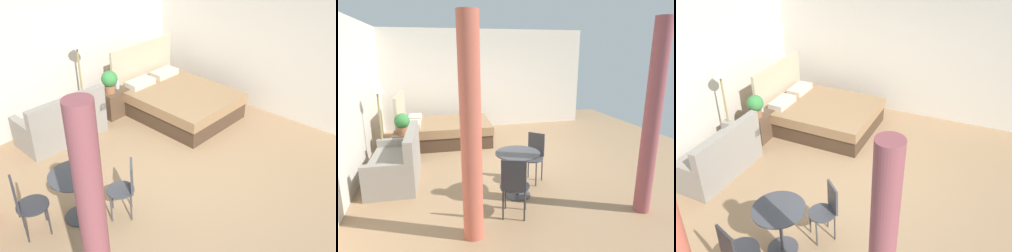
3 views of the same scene
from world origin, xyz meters
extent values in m
cube|color=#9E7A56|center=(0.00, 0.00, -0.01)|extent=(8.74, 9.00, 0.02)
cube|color=silver|center=(0.00, 3.00, 1.43)|extent=(8.74, 0.12, 2.86)
cube|color=silver|center=(2.87, 0.00, 1.43)|extent=(0.12, 6.00, 2.86)
cube|color=#473323|center=(1.50, 1.28, 0.16)|extent=(1.68, 2.14, 0.32)
cube|color=#93704C|center=(1.50, 1.28, 0.42)|extent=(1.72, 2.18, 0.21)
cube|color=tan|center=(1.53, 2.36, 0.64)|extent=(1.68, 0.11, 1.27)
cube|color=beige|center=(1.17, 2.06, 0.58)|extent=(0.59, 0.34, 0.12)
cube|color=beige|center=(1.88, 2.04, 0.58)|extent=(0.59, 0.34, 0.12)
cube|color=gray|center=(-0.64, 2.33, 0.22)|extent=(1.56, 0.84, 0.45)
cube|color=gray|center=(-0.65, 2.01, 0.69)|extent=(1.53, 0.20, 0.48)
cube|color=gray|center=(0.05, 2.30, 0.52)|extent=(0.17, 0.79, 0.14)
cube|color=gray|center=(-1.33, 2.36, 0.52)|extent=(0.17, 0.79, 0.14)
cube|color=brown|center=(0.61, 2.26, 0.27)|extent=(0.54, 0.40, 0.54)
cylinder|color=#935B3D|center=(0.51, 2.24, 0.62)|extent=(0.20, 0.20, 0.16)
sphere|color=#387F3D|center=(0.51, 2.24, 0.83)|extent=(0.32, 0.32, 0.32)
cylinder|color=silver|center=(0.73, 2.28, 0.62)|extent=(0.08, 0.08, 0.16)
cylinder|color=#99844C|center=(0.10, 2.60, 0.01)|extent=(0.28, 0.28, 0.02)
cylinder|color=#99844C|center=(0.10, 2.60, 0.76)|extent=(0.04, 0.04, 1.48)
cone|color=beige|center=(0.10, 2.60, 1.57)|extent=(0.26, 0.26, 0.15)
cylinder|color=#3F3F44|center=(-1.72, 0.38, 0.01)|extent=(0.42, 0.42, 0.02)
cylinder|color=#3F3F44|center=(-1.72, 0.38, 0.36)|extent=(0.05, 0.05, 0.71)
cylinder|color=#3F3F44|center=(-1.72, 0.38, 0.72)|extent=(0.70, 0.70, 0.02)
cylinder|color=#3F3F44|center=(-1.30, 0.17, 0.21)|extent=(0.02, 0.02, 0.42)
cylinder|color=#3F3F44|center=(-1.48, -0.02, 0.21)|extent=(0.02, 0.02, 0.42)
cylinder|color=#3F3F44|center=(-1.11, -0.01, 0.21)|extent=(0.02, 0.02, 0.42)
cylinder|color=#3F3F44|center=(-1.29, -0.21, 0.21)|extent=(0.02, 0.02, 0.42)
cylinder|color=#3F3F44|center=(-1.30, -0.02, 0.43)|extent=(0.54, 0.54, 0.02)
cube|color=#3F3F44|center=(-1.18, -0.13, 0.65)|extent=(0.23, 0.24, 0.42)
cylinder|color=#2D2D33|center=(-2.08, 0.67, 0.22)|extent=(0.02, 0.02, 0.43)
cylinder|color=#2D2D33|center=(-2.26, 0.59, 0.44)|extent=(0.54, 0.54, 0.02)
cube|color=#2D2D33|center=(-2.43, 0.65, 0.67)|extent=(0.15, 0.32, 0.44)
camera|label=1|loc=(-3.96, -3.24, 3.86)|focal=41.74mm
camera|label=2|loc=(-5.90, 1.67, 2.29)|focal=31.76mm
camera|label=3|loc=(-4.73, -1.79, 4.07)|focal=40.28mm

